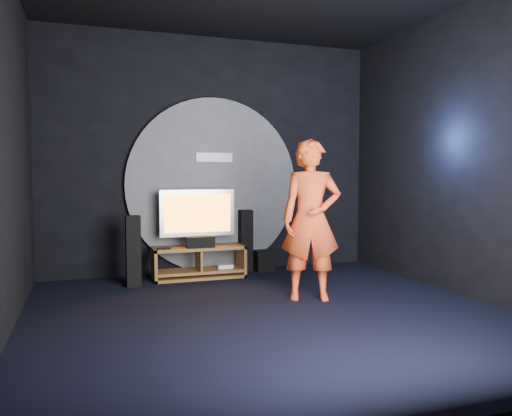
{
  "coord_description": "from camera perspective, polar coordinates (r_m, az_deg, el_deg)",
  "views": [
    {
      "loc": [
        -1.8,
        -4.84,
        1.49
      ],
      "look_at": [
        0.2,
        1.05,
        1.05
      ],
      "focal_mm": 35.0,
      "sensor_mm": 36.0,
      "label": 1
    }
  ],
  "objects": [
    {
      "name": "center_speaker",
      "position": [
        7.02,
        -6.4,
        -3.89
      ],
      "size": [
        0.4,
        0.15,
        0.15
      ],
      "primitive_type": "cube",
      "color": "black",
      "rests_on": "media_console"
    },
    {
      "name": "subwoofer",
      "position": [
        7.65,
        0.91,
        -6.03
      ],
      "size": [
        0.28,
        0.28,
        0.31
      ],
      "primitive_type": "cube",
      "color": "black",
      "rests_on": "ground"
    },
    {
      "name": "tower_speaker_left",
      "position": [
        6.76,
        -13.86,
        -4.8
      ],
      "size": [
        0.19,
        0.21,
        0.93
      ],
      "primitive_type": "cube",
      "color": "black",
      "rests_on": "ground"
    },
    {
      "name": "tv",
      "position": [
        7.14,
        -6.71,
        -0.82
      ],
      "size": [
        1.07,
        0.22,
        0.8
      ],
      "color": "silver",
      "rests_on": "media_console"
    },
    {
      "name": "back_wall",
      "position": [
        7.57,
        -4.99,
        5.99
      ],
      "size": [
        5.0,
        0.04,
        3.5
      ],
      "primitive_type": "cube",
      "color": "black",
      "rests_on": "ground"
    },
    {
      "name": "tower_speaker_right",
      "position": [
        7.58,
        -1.23,
        -3.73
      ],
      "size": [
        0.19,
        0.21,
        0.93
      ],
      "primitive_type": "cube",
      "color": "black",
      "rests_on": "ground"
    },
    {
      "name": "media_console",
      "position": [
        7.17,
        -6.5,
        -6.39
      ],
      "size": [
        1.3,
        0.45,
        0.45
      ],
      "color": "#975F2E",
      "rests_on": "ground"
    },
    {
      "name": "right_wall",
      "position": [
        6.48,
        22.97,
        6.03
      ],
      "size": [
        0.04,
        5.0,
        3.5
      ],
      "primitive_type": "cube",
      "color": "black",
      "rests_on": "ground"
    },
    {
      "name": "remote",
      "position": [
        6.92,
        -10.47,
        -4.58
      ],
      "size": [
        0.18,
        0.05,
        0.02
      ],
      "primitive_type": "cube",
      "color": "black",
      "rests_on": "media_console"
    },
    {
      "name": "wall_disc_panel",
      "position": [
        7.51,
        -4.87,
        2.58
      ],
      "size": [
        2.6,
        0.11,
        2.6
      ],
      "color": "#515156",
      "rests_on": "ground"
    },
    {
      "name": "floor",
      "position": [
        5.38,
        1.61,
        -12.04
      ],
      "size": [
        5.0,
        5.0,
        0.0
      ],
      "primitive_type": "plane",
      "color": "black",
      "rests_on": "ground"
    },
    {
      "name": "left_wall",
      "position": [
        4.9,
        -27.12,
        6.66
      ],
      "size": [
        0.04,
        5.0,
        3.5
      ],
      "primitive_type": "cube",
      "color": "black",
      "rests_on": "ground"
    },
    {
      "name": "player",
      "position": [
        5.87,
        6.3,
        -1.35
      ],
      "size": [
        0.8,
        0.65,
        1.88
      ],
      "primitive_type": "imported",
      "rotation": [
        0.0,
        0.0,
        -0.34
      ],
      "color": "#F14E20",
      "rests_on": "ground"
    },
    {
      "name": "front_wall",
      "position": [
        2.97,
        18.93,
        8.91
      ],
      "size": [
        5.0,
        0.04,
        3.5
      ],
      "primitive_type": "cube",
      "color": "black",
      "rests_on": "ground"
    }
  ]
}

